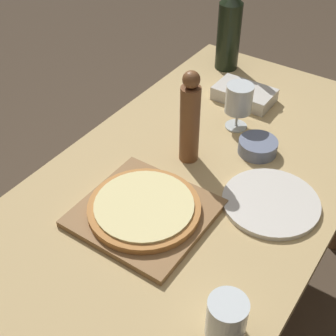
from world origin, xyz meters
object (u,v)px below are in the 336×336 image
(small_bowl, at_px, (258,147))
(pepper_mill, at_px, (190,119))
(wine_glass, at_px, (239,100))
(pizza, at_px, (144,207))
(wine_bottle, at_px, (229,30))

(small_bowl, bearing_deg, pepper_mill, -138.42)
(wine_glass, bearing_deg, small_bowl, -35.26)
(pepper_mill, distance_m, wine_glass, 0.22)
(pizza, distance_m, pepper_mill, 0.28)
(pizza, relative_size, pepper_mill, 1.01)
(pepper_mill, xyz_separation_m, small_bowl, (0.15, 0.14, -0.12))
(pepper_mill, height_order, small_bowl, pepper_mill)
(wine_glass, distance_m, small_bowl, 0.16)
(pizza, relative_size, wine_bottle, 0.78)
(pizza, relative_size, small_bowl, 2.49)
(pizza, xyz_separation_m, small_bowl, (0.12, 0.40, -0.01))
(wine_bottle, xyz_separation_m, pepper_mill, (0.17, -0.54, -0.01))
(wine_bottle, height_order, wine_glass, wine_bottle)
(pizza, distance_m, small_bowl, 0.42)
(pizza, xyz_separation_m, wine_glass, (0.01, 0.48, 0.07))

